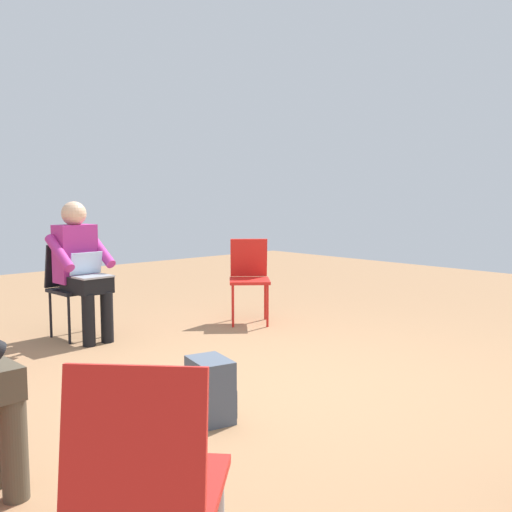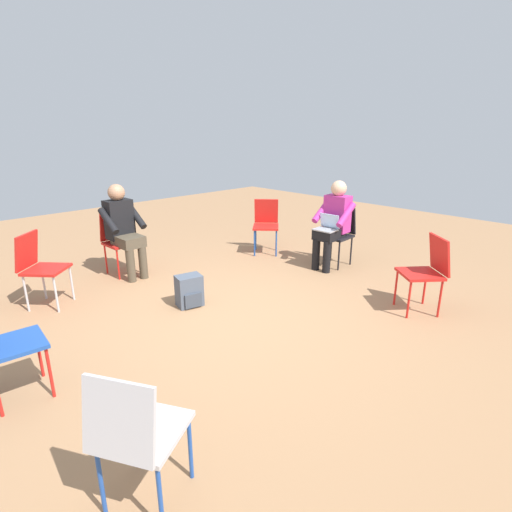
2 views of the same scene
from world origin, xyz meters
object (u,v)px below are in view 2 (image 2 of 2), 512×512
(person_in_black, at_px, (123,226))
(chair_southwest, at_px, (427,268))
(chair_southeast, at_px, (266,222))
(chair_east, at_px, (119,238))
(chair_south, at_px, (339,231))
(chair_northeast, at_px, (39,264))
(person_with_laptop, at_px, (333,220))
(chair_northwest, at_px, (135,431))
(chair_north, at_px, (1,340))
(backpack_near_laptop_user, at_px, (189,292))

(person_in_black, bearing_deg, chair_southwest, 116.48)
(chair_southeast, relative_size, person_in_black, 0.69)
(chair_east, bearing_deg, chair_south, 140.51)
(chair_southeast, height_order, chair_southwest, same)
(chair_northeast, height_order, person_with_laptop, person_with_laptop)
(chair_northwest, bearing_deg, chair_north, 160.17)
(chair_south, bearing_deg, chair_southwest, 154.05)
(chair_southeast, xyz_separation_m, backpack_near_laptop_user, (-0.84, 2.10, -0.34))
(chair_northwest, bearing_deg, person_in_black, 124.55)
(chair_northeast, bearing_deg, chair_southwest, 91.69)
(chair_north, height_order, chair_northeast, same)
(chair_east, bearing_deg, chair_northwest, 63.08)
(chair_northwest, height_order, person_in_black, person_in_black)
(chair_southeast, xyz_separation_m, chair_northeast, (0.32, 3.28, 0.00))
(chair_northeast, distance_m, person_with_laptop, 3.76)
(chair_south, height_order, chair_northeast, same)
(chair_east, distance_m, chair_northeast, 1.21)
(chair_southwest, xyz_separation_m, chair_northeast, (3.07, 2.95, 0.00))
(backpack_near_laptop_user, bearing_deg, chair_southeast, -68.18)
(chair_east, bearing_deg, chair_north, 44.97)
(chair_north, bearing_deg, chair_southeast, 112.43)
(chair_southwest, xyz_separation_m, person_in_black, (3.32, 1.81, 0.20))
(chair_south, relative_size, chair_southeast, 1.00)
(chair_northwest, height_order, chair_southwest, same)
(chair_southwest, bearing_deg, chair_northwest, 130.34)
(chair_southwest, bearing_deg, chair_northeast, 83.91)
(chair_east, xyz_separation_m, chair_northeast, (-0.42, 1.14, 0.00))
(chair_northeast, relative_size, person_with_laptop, 0.69)
(chair_southwest, bearing_deg, chair_north, 108.26)
(person_with_laptop, bearing_deg, chair_southeast, 4.71)
(chair_east, height_order, person_in_black, person_in_black)
(chair_east, bearing_deg, backpack_near_laptop_user, 89.48)
(chair_east, xyz_separation_m, chair_south, (-1.89, -2.47, 0.00))
(chair_north, height_order, backpack_near_laptop_user, chair_north)
(chair_east, bearing_deg, chair_southeast, 159.00)
(person_with_laptop, xyz_separation_m, backpack_near_laptop_user, (0.33, 2.26, -0.53))
(person_with_laptop, bearing_deg, chair_northwest, 108.84)
(chair_east, height_order, chair_south, same)
(chair_east, height_order, person_with_laptop, person_with_laptop)
(chair_southeast, bearing_deg, chair_northwest, 83.70)
(chair_south, xyz_separation_m, person_in_black, (1.73, 2.47, 0.20))
(chair_north, height_order, chair_southwest, same)
(person_in_black, bearing_deg, chair_east, -90.00)
(chair_east, xyz_separation_m, chair_northwest, (-3.51, 1.62, 0.00))
(chair_south, height_order, chair_northwest, same)
(chair_north, relative_size, backpack_near_laptop_user, 2.36)
(chair_southwest, distance_m, chair_northeast, 4.26)
(chair_south, xyz_separation_m, chair_southeast, (1.16, 0.33, 0.00))
(chair_northeast, bearing_deg, backpack_near_laptop_user, 93.45)
(chair_southeast, height_order, chair_north, same)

